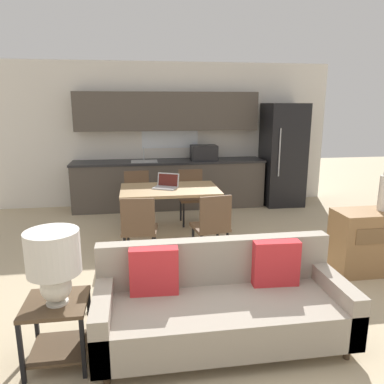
# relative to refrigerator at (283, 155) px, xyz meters

# --- Properties ---
(ground_plane) EXTENTS (20.00, 20.00, 0.00)m
(ground_plane) POSITION_rel_refrigerator_xyz_m (-2.20, -4.21, -0.97)
(ground_plane) COLOR tan
(wall_back) EXTENTS (6.40, 0.07, 2.70)m
(wall_back) POSITION_rel_refrigerator_xyz_m (-2.20, 0.42, 0.38)
(wall_back) COLOR silver
(wall_back) RESTS_ON ground_plane
(kitchen_counter) EXTENTS (3.58, 0.65, 2.15)m
(kitchen_counter) POSITION_rel_refrigerator_xyz_m (-2.19, 0.12, -0.13)
(kitchen_counter) COLOR #4C443D
(kitchen_counter) RESTS_ON ground_plane
(refrigerator) EXTENTS (0.73, 0.77, 1.95)m
(refrigerator) POSITION_rel_refrigerator_xyz_m (0.00, 0.00, 0.00)
(refrigerator) COLOR black
(refrigerator) RESTS_ON ground_plane
(dining_table) EXTENTS (1.37, 0.88, 0.78)m
(dining_table) POSITION_rel_refrigerator_xyz_m (-2.36, -1.73, -0.27)
(dining_table) COLOR tan
(dining_table) RESTS_ON ground_plane
(couch) EXTENTS (2.04, 0.80, 0.80)m
(couch) POSITION_rel_refrigerator_xyz_m (-2.16, -4.11, -0.65)
(couch) COLOR #3D2D1E
(couch) RESTS_ON ground_plane
(side_table) EXTENTS (0.46, 0.46, 0.51)m
(side_table) POSITION_rel_refrigerator_xyz_m (-3.45, -4.22, -0.63)
(side_table) COLOR brown
(side_table) RESTS_ON ground_plane
(table_lamp) EXTENTS (0.39, 0.39, 0.56)m
(table_lamp) POSITION_rel_refrigerator_xyz_m (-3.43, -4.23, -0.12)
(table_lamp) COLOR silver
(table_lamp) RESTS_ON side_table
(credenza) EXTENTS (0.99, 0.44, 0.74)m
(credenza) POSITION_rel_refrigerator_xyz_m (-0.07, -3.10, -0.60)
(credenza) COLOR olive
(credenza) RESTS_ON ground_plane
(dining_chair_far_right) EXTENTS (0.42, 0.42, 0.88)m
(dining_chair_far_right) POSITION_rel_refrigerator_xyz_m (-1.92, -0.92, -0.49)
(dining_chair_far_right) COLOR brown
(dining_chair_far_right) RESTS_ON ground_plane
(dining_chair_near_left) EXTENTS (0.46, 0.46, 0.88)m
(dining_chair_near_left) POSITION_rel_refrigerator_xyz_m (-2.80, -2.51, -0.49)
(dining_chair_near_left) COLOR brown
(dining_chair_near_left) RESTS_ON ground_plane
(dining_chair_far_left) EXTENTS (0.46, 0.46, 0.88)m
(dining_chair_far_left) POSITION_rel_refrigerator_xyz_m (-2.80, -0.93, -0.49)
(dining_chair_far_left) COLOR brown
(dining_chair_far_left) RESTS_ON ground_plane
(dining_chair_near_right) EXTENTS (0.48, 0.48, 0.88)m
(dining_chair_near_right) POSITION_rel_refrigerator_xyz_m (-1.91, -2.53, -0.49)
(dining_chair_near_right) COLOR brown
(dining_chair_near_right) RESTS_ON ground_plane
(laptop) EXTENTS (0.40, 0.37, 0.20)m
(laptop) POSITION_rel_refrigerator_xyz_m (-2.40, -1.68, -0.15)
(laptop) COLOR #B7BABC
(laptop) RESTS_ON dining_table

